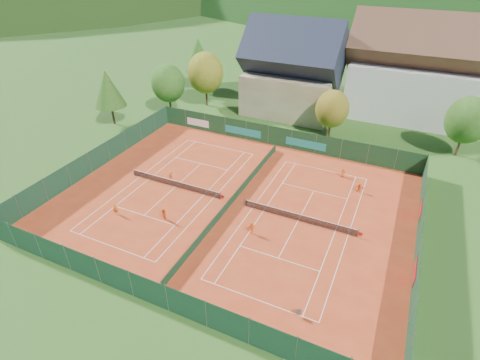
% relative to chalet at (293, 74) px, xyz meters
% --- Properties ---
extents(ground, '(600.00, 600.00, 0.00)m').
position_rel_chalet_xyz_m(ground, '(3.00, -30.00, -6.64)').
color(ground, '#265019').
rests_on(ground, ground).
extents(clay_pad, '(40.00, 32.00, 0.01)m').
position_rel_chalet_xyz_m(clay_pad, '(3.00, -30.00, -6.62)').
color(clay_pad, '#AC3719').
rests_on(clay_pad, ground).
extents(court_markings_left, '(11.03, 23.83, 0.00)m').
position_rel_chalet_xyz_m(court_markings_left, '(-5.00, -30.00, -6.61)').
color(court_markings_left, white).
rests_on(court_markings_left, ground).
extents(court_markings_right, '(11.03, 23.83, 0.00)m').
position_rel_chalet_xyz_m(court_markings_right, '(11.00, -30.00, -6.61)').
color(court_markings_right, white).
rests_on(court_markings_right, ground).
extents(tennis_net_left, '(13.30, 0.10, 1.02)m').
position_rel_chalet_xyz_m(tennis_net_left, '(-4.85, -30.00, -6.12)').
color(tennis_net_left, '#59595B').
rests_on(tennis_net_left, ground).
extents(tennis_net_right, '(13.30, 0.10, 1.02)m').
position_rel_chalet_xyz_m(tennis_net_right, '(11.15, -30.00, -6.12)').
color(tennis_net_right, '#59595B').
rests_on(tennis_net_right, ground).
extents(court_divider, '(0.03, 28.80, 1.00)m').
position_rel_chalet_xyz_m(court_divider, '(3.00, -30.00, -6.12)').
color(court_divider, '#13361E').
rests_on(court_divider, ground).
extents(fence_north, '(40.00, 0.10, 3.00)m').
position_rel_chalet_xyz_m(fence_north, '(2.54, -14.01, -5.16)').
color(fence_north, '#153A1D').
rests_on(fence_north, ground).
extents(fence_south, '(40.00, 0.04, 3.00)m').
position_rel_chalet_xyz_m(fence_south, '(3.00, -46.00, -5.12)').
color(fence_south, '#133521').
rests_on(fence_south, ground).
extents(fence_west, '(0.04, 32.00, 3.00)m').
position_rel_chalet_xyz_m(fence_west, '(-17.00, -30.00, -5.12)').
color(fence_west, '#153C25').
rests_on(fence_west, ground).
extents(fence_east, '(0.09, 32.00, 3.00)m').
position_rel_chalet_xyz_m(fence_east, '(23.00, -29.95, -5.14)').
color(fence_east, '#12331D').
rests_on(fence_east, ground).
extents(chalet, '(16.20, 12.00, 16.00)m').
position_rel_chalet_xyz_m(chalet, '(0.00, 0.00, 0.00)').
color(chalet, '#C8B48D').
rests_on(chalet, ground).
extents(hotel_block_a, '(21.60, 11.00, 17.25)m').
position_rel_chalet_xyz_m(hotel_block_a, '(19.00, 6.00, 0.76)').
color(hotel_block_a, silver).
rests_on(hotel_block_a, ground).
extents(tree_west_front, '(5.72, 5.72, 8.69)m').
position_rel_chalet_xyz_m(tree_west_front, '(-19.00, -10.00, -1.23)').
color(tree_west_front, '#402716').
rests_on(tree_west_front, ground).
extents(tree_west_mid, '(6.44, 6.44, 9.78)m').
position_rel_chalet_xyz_m(tree_west_mid, '(-15.00, -4.00, -0.56)').
color(tree_west_mid, '#4A2C1A').
rests_on(tree_west_mid, ground).
extents(tree_west_back, '(5.60, 5.60, 10.00)m').
position_rel_chalet_xyz_m(tree_west_back, '(-21.00, 4.00, 0.11)').
color(tree_west_back, '#462F19').
rests_on(tree_west_back, ground).
extents(tree_center, '(5.01, 5.01, 7.60)m').
position_rel_chalet_xyz_m(tree_center, '(9.00, -8.00, -1.91)').
color(tree_center, '#452D18').
rests_on(tree_center, ground).
extents(tree_east_front, '(5.72, 5.72, 8.69)m').
position_rel_chalet_xyz_m(tree_east_front, '(27.00, -6.00, -1.23)').
color(tree_east_front, '#4D321B').
rests_on(tree_east_front, ground).
extents(tree_west_side, '(5.04, 5.04, 9.00)m').
position_rel_chalet_xyz_m(tree_west_side, '(-25.00, -18.00, -0.56)').
color(tree_west_side, '#492C1A').
rests_on(tree_west_side, ground).
extents(tree_east_back, '(7.15, 7.15, 10.86)m').
position_rel_chalet_xyz_m(tree_east_back, '(29.00, 10.00, 0.12)').
color(tree_east_back, '#412B17').
rests_on(tree_east_back, ground).
extents(mountain_backdrop, '(820.00, 530.00, 242.00)m').
position_rel_chalet_xyz_m(mountain_backdrop, '(31.54, 203.48, -46.26)').
color(mountain_backdrop, black).
rests_on(mountain_backdrop, ground).
extents(ball_hopper, '(0.34, 0.34, 0.80)m').
position_rel_chalet_xyz_m(ball_hopper, '(14.78, -42.01, -6.07)').
color(ball_hopper, slate).
rests_on(ball_hopper, ground).
extents(loose_ball_0, '(0.07, 0.07, 0.07)m').
position_rel_chalet_xyz_m(loose_ball_0, '(-5.10, -33.89, -6.59)').
color(loose_ball_0, '#CCD833').
rests_on(loose_ball_0, ground).
extents(loose_ball_1, '(0.07, 0.07, 0.07)m').
position_rel_chalet_xyz_m(loose_ball_1, '(8.15, -38.58, -6.59)').
color(loose_ball_1, '#CCD833').
rests_on(loose_ball_1, ground).
extents(loose_ball_2, '(0.07, 0.07, 0.07)m').
position_rel_chalet_xyz_m(loose_ball_2, '(7.82, -23.68, -6.59)').
color(loose_ball_2, '#CCD833').
rests_on(loose_ball_2, ground).
extents(player_left_near, '(0.62, 0.56, 1.41)m').
position_rel_chalet_xyz_m(player_left_near, '(-7.98, -37.46, -5.92)').
color(player_left_near, '#CF5E12').
rests_on(player_left_near, ground).
extents(player_left_mid, '(0.91, 0.86, 1.48)m').
position_rel_chalet_xyz_m(player_left_mid, '(-2.44, -36.12, -5.88)').
color(player_left_mid, '#E95414').
rests_on(player_left_mid, ground).
extents(player_left_far, '(0.90, 0.59, 1.30)m').
position_rel_chalet_xyz_m(player_left_far, '(-6.33, -28.88, -5.97)').
color(player_left_far, orange).
rests_on(player_left_far, ground).
extents(player_right_near, '(0.85, 0.85, 1.45)m').
position_rel_chalet_xyz_m(player_right_near, '(7.21, -34.14, -5.90)').
color(player_right_near, orange).
rests_on(player_right_near, ground).
extents(player_right_far_a, '(0.70, 0.55, 1.26)m').
position_rel_chalet_xyz_m(player_right_far_a, '(13.49, -18.85, -5.99)').
color(player_right_far_a, '#DA4B13').
rests_on(player_right_far_a, ground).
extents(player_right_far_b, '(1.16, 0.42, 1.23)m').
position_rel_chalet_xyz_m(player_right_far_b, '(16.02, -21.50, -6.01)').
color(player_right_far_b, '#E45714').
rests_on(player_right_far_b, ground).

